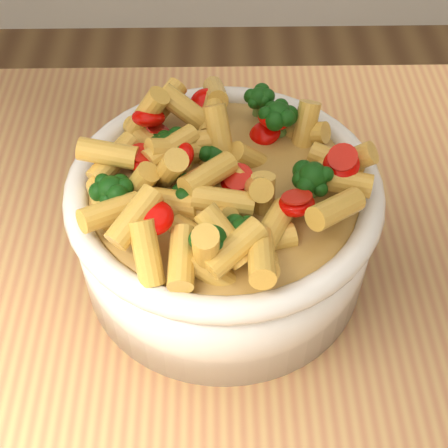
{
  "coord_description": "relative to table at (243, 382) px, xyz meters",
  "views": [
    {
      "loc": [
        -0.02,
        -0.3,
        1.38
      ],
      "look_at": [
        -0.02,
        0.07,
        0.96
      ],
      "focal_mm": 50.0,
      "sensor_mm": 36.0,
      "label": 1
    }
  ],
  "objects": [
    {
      "name": "table",
      "position": [
        0.0,
        0.0,
        0.0
      ],
      "size": [
        1.2,
        0.8,
        0.9
      ],
      "color": "#A77C47",
      "rests_on": "ground"
    },
    {
      "name": "pasta_salad",
      "position": [
        -0.02,
        0.07,
        0.23
      ],
      "size": [
        0.21,
        0.21,
        0.05
      ],
      "color": "#FFCE50",
      "rests_on": "serving_bowl"
    },
    {
      "name": "serving_bowl",
      "position": [
        -0.02,
        0.07,
        0.16
      ],
      "size": [
        0.27,
        0.27,
        0.12
      ],
      "color": "white",
      "rests_on": "table"
    }
  ]
}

